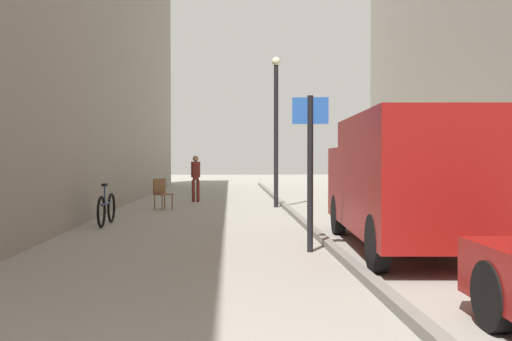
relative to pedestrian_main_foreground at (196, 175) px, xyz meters
name	(u,v)px	position (x,y,z in m)	size (l,w,h in m)	color
ground_plane	(236,224)	(1.37, -6.82, -0.95)	(80.00, 80.00, 0.00)	gray
kerb_strip	(302,221)	(2.95, -6.82, -0.89)	(0.16, 40.00, 0.12)	slate
pedestrian_main_foreground	(196,175)	(0.00, 0.00, 0.00)	(0.33, 0.21, 1.65)	maroon
delivery_van	(410,178)	(4.29, -10.83, 0.27)	(2.39, 5.66, 2.25)	maroon
street_sign_post	(310,159)	(2.56, -10.97, 0.59)	(0.60, 0.11, 2.60)	black
lamp_post	(276,121)	(2.69, -2.37, 1.77)	(0.28, 0.28, 4.76)	black
bicycle_leaning	(106,209)	(-1.65, -7.01, -0.57)	(0.10, 1.77, 0.98)	black
cafe_chair_near_window	(162,192)	(-0.85, -3.01, -0.41)	(0.62, 0.62, 0.94)	brown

